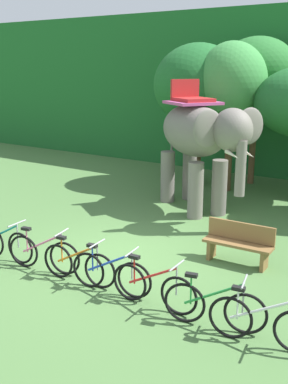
# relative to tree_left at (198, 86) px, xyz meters

# --- Properties ---
(ground_plane) EXTENTS (80.00, 80.00, 0.00)m
(ground_plane) POSITION_rel_tree_left_xyz_m (1.70, -7.07, -3.50)
(ground_plane) COLOR #4C753D
(tree_left) EXTENTS (3.10, 3.10, 4.93)m
(tree_left) POSITION_rel_tree_left_xyz_m (0.00, 0.00, 0.00)
(tree_left) COLOR brown
(tree_left) RESTS_ON ground
(tree_far_left) EXTENTS (2.28, 2.28, 4.94)m
(tree_far_left) POSITION_rel_tree_left_xyz_m (1.37, -0.28, 0.15)
(tree_far_left) COLOR brown
(tree_far_left) RESTS_ON ground
(tree_center) EXTENTS (2.71, 2.71, 5.14)m
(tree_center) POSITION_rel_tree_left_xyz_m (1.68, 1.13, 0.49)
(tree_center) COLOR brown
(tree_center) RESTS_ON ground
(elephant) EXTENTS (3.99, 3.33, 3.78)m
(elephant) POSITION_rel_tree_left_xyz_m (1.57, -2.96, -1.29)
(elephant) COLOR slate
(elephant) RESTS_ON ground
(bike_teal) EXTENTS (1.71, 0.52, 0.92)m
(bike_teal) POSITION_rel_tree_left_xyz_m (-0.39, -8.52, -3.11)
(bike_teal) COLOR black
(bike_teal) RESTS_ON ground
(bike_pink) EXTENTS (1.69, 0.54, 0.92)m
(bike_pink) POSITION_rel_tree_left_xyz_m (0.81, -8.48, -3.11)
(bike_pink) COLOR black
(bike_pink) RESTS_ON ground
(bike_orange) EXTENTS (1.71, 0.52, 0.92)m
(bike_orange) POSITION_rel_tree_left_xyz_m (1.78, -8.51, -3.11)
(bike_orange) COLOR black
(bike_orange) RESTS_ON ground
(bike_blue) EXTENTS (1.70, 0.52, 0.92)m
(bike_blue) POSITION_rel_tree_left_xyz_m (2.57, -8.49, -3.11)
(bike_blue) COLOR black
(bike_blue) RESTS_ON ground
(bike_red) EXTENTS (1.71, 0.52, 0.92)m
(bike_red) POSITION_rel_tree_left_xyz_m (3.54, -8.53, -3.11)
(bike_red) COLOR black
(bike_red) RESTS_ON ground
(bike_green) EXTENTS (1.68, 0.57, 0.92)m
(bike_green) POSITION_rel_tree_left_xyz_m (4.73, -8.56, -3.11)
(bike_green) COLOR black
(bike_green) RESTS_ON ground
(bike_white) EXTENTS (1.70, 0.52, 0.92)m
(bike_white) POSITION_rel_tree_left_xyz_m (5.55, -8.62, -3.11)
(bike_white) COLOR black
(bike_white) RESTS_ON ground
(wooden_bench) EXTENTS (1.51, 0.45, 0.89)m
(wooden_bench) POSITION_rel_tree_left_xyz_m (4.05, -5.87, -3.02)
(wooden_bench) COLOR brown
(wooden_bench) RESTS_ON ground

